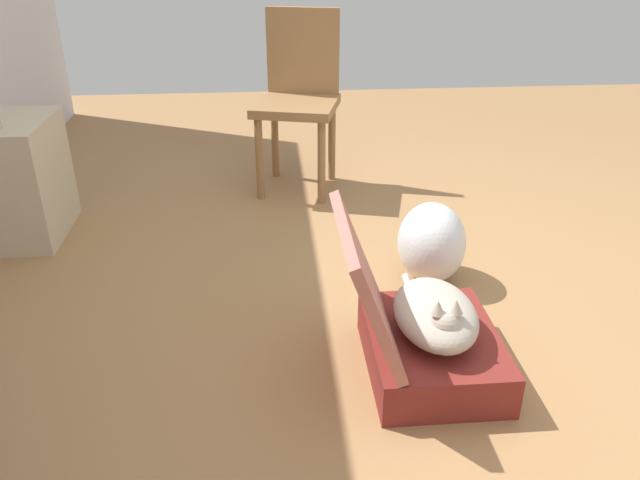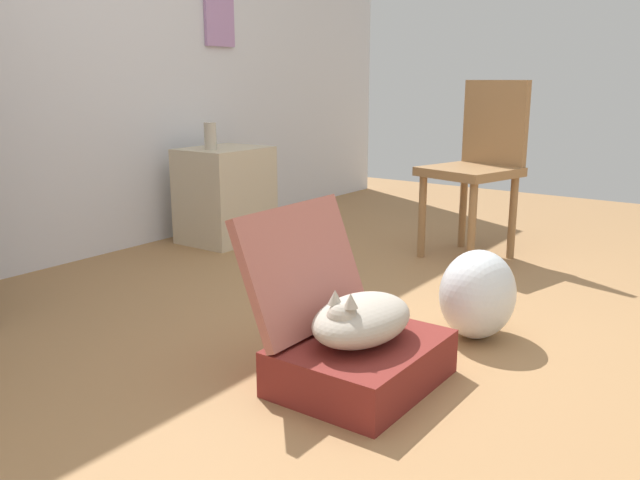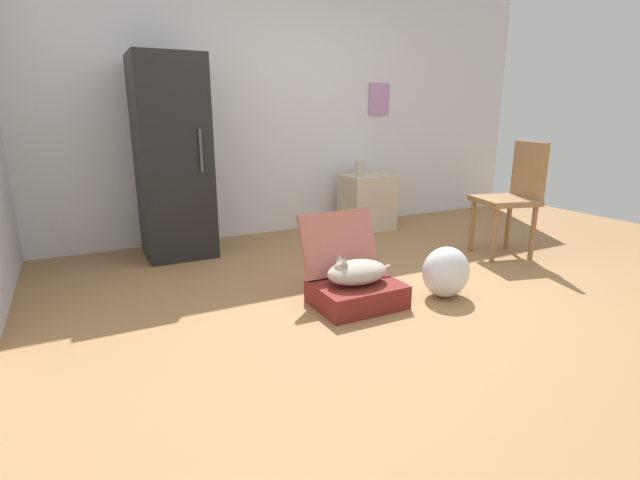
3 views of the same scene
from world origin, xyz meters
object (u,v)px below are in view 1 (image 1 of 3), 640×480
(suitcase_base, at_px, (432,350))
(cat, at_px, (436,314))
(plastic_bag_white, at_px, (431,243))
(side_table, at_px, (13,180))
(chair, at_px, (299,93))

(suitcase_base, height_order, cat, cat)
(plastic_bag_white, relative_size, side_table, 0.60)
(chair, bearing_deg, plastic_bag_white, -52.09)
(side_table, xyz_separation_m, chair, (0.58, -1.45, 0.26))
(cat, relative_size, chair, 0.50)
(plastic_bag_white, xyz_separation_m, chair, (1.19, 0.51, 0.38))
(suitcase_base, relative_size, plastic_bag_white, 1.58)
(plastic_bag_white, xyz_separation_m, side_table, (0.61, 1.96, 0.12))
(suitcase_base, relative_size, chair, 0.56)
(suitcase_base, height_order, chair, chair)
(cat, distance_m, chair, 1.89)
(plastic_bag_white, bearing_deg, side_table, 72.57)
(side_table, relative_size, chair, 0.59)
(plastic_bag_white, bearing_deg, suitcase_base, 166.90)
(suitcase_base, relative_size, cat, 1.12)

